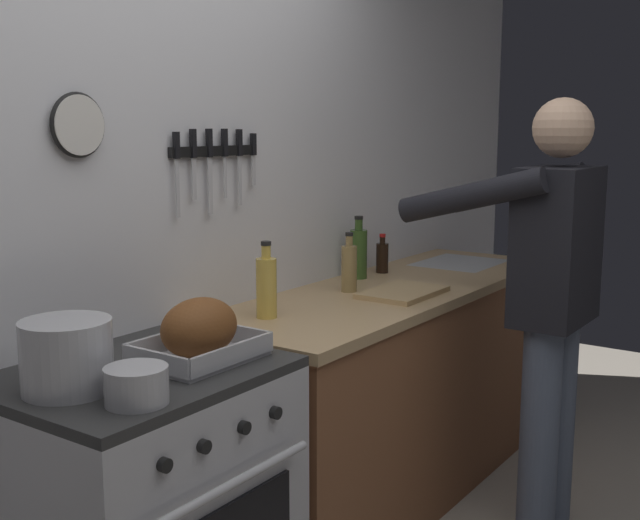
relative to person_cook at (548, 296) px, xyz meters
The scene contains 11 objects.
wall_back 1.57m from the person_cook, 137.17° to the left, with size 6.00×0.13×2.60m.
counter_block 0.85m from the person_cook, 82.99° to the left, with size 2.03×0.65×0.90m.
person_cook is the anchor object (origin of this frame).
roasting_pan 1.33m from the person_cook, 153.13° to the left, with size 0.35×0.26×0.18m.
stock_pot 1.71m from the person_cook, 156.29° to the left, with size 0.23×0.23×0.18m.
saucepan 1.60m from the person_cook, 162.64° to the left, with size 0.16×0.16×0.09m.
cutting_board 0.57m from the person_cook, 96.87° to the left, with size 0.36×0.24×0.02m, color tan.
bottle_cooking_oil 1.02m from the person_cook, 131.20° to the left, with size 0.07×0.07×0.27m.
bottle_olive_oil 0.90m from the person_cook, 82.07° to the left, with size 0.08×0.08×0.28m.
bottle_vinegar 0.79m from the person_cook, 100.16° to the left, with size 0.06×0.06×0.24m.
bottle_soy_sauce 0.93m from the person_cook, 71.09° to the left, with size 0.06×0.06×0.18m.
Camera 1 is at (-1.64, -0.62, 1.56)m, focal length 44.37 mm.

